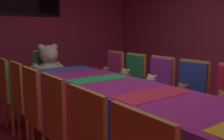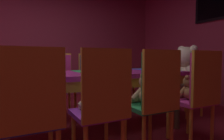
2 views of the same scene
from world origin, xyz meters
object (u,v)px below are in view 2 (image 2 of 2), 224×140
at_px(teddy_left_4, 96,78).
at_px(teddy_right_3, 96,96).
at_px(chair_right_5, 200,89).
at_px(teddy_right_5, 189,89).
at_px(chair_left_4, 92,77).
at_px(throne_chair, 192,78).
at_px(king_teddy_bear, 185,69).
at_px(banquet_table, 53,81).
at_px(chair_left_2, 25,80).
at_px(chair_right_3, 103,98).
at_px(chair_left_5, 117,76).
at_px(teddy_right_4, 146,91).
at_px(chair_right_4, 156,92).
at_px(teddy_right_2, 31,104).
at_px(teddy_left_3, 62,80).
at_px(teddy_left_2, 25,83).
at_px(chair_right_2, 33,105).
at_px(chair_left_3, 59,78).

distance_m(teddy_left_4, teddy_right_3, 1.47).
distance_m(chair_right_5, teddy_right_5, 0.14).
xyz_separation_m(chair_left_4, teddy_left_4, (0.15, -0.00, -0.00)).
height_order(throne_chair, king_teddy_bear, king_teddy_bear).
distance_m(banquet_table, chair_left_4, 1.14).
xyz_separation_m(teddy_left_4, king_teddy_bear, (0.67, 1.23, 0.14)).
relative_size(chair_left_2, throne_chair, 1.00).
distance_m(chair_right_3, king_teddy_bear, 1.98).
height_order(banquet_table, chair_left_4, chair_left_4).
bearing_deg(chair_left_2, chair_left_5, 91.23).
height_order(teddy_right_4, throne_chair, throne_chair).
height_order(teddy_left_4, chair_right_4, chair_right_4).
bearing_deg(chair_left_4, chair_right_3, -18.68).
bearing_deg(teddy_left_4, teddy_right_4, -0.84).
xyz_separation_m(chair_left_5, teddy_right_5, (1.56, 0.04, -0.02)).
xyz_separation_m(teddy_left_4, chair_right_3, (1.50, -0.56, 0.00)).
height_order(teddy_left_4, chair_right_5, chair_right_5).
relative_size(chair_left_5, chair_right_4, 1.00).
height_order(teddy_right_3, teddy_right_5, teddy_right_3).
distance_m(banquet_table, chair_left_5, 1.54).
distance_m(teddy_right_2, chair_right_4, 1.07).
height_order(teddy_left_3, chair_left_4, chair_left_4).
bearing_deg(chair_right_3, teddy_right_2, 73.34).
bearing_deg(throne_chair, chair_left_5, -42.97).
xyz_separation_m(teddy_left_2, chair_right_4, (1.50, 1.01, 0.02)).
bearing_deg(teddy_left_3, teddy_left_4, 88.32).
relative_size(teddy_left_4, chair_right_5, 0.34).
bearing_deg(teddy_right_2, teddy_left_3, -21.57).
distance_m(teddy_left_4, throne_chair, 1.56).
bearing_deg(chair_right_5, banquet_table, 57.39).
xyz_separation_m(teddy_left_2, teddy_right_3, (1.36, 0.47, 0.01)).
bearing_deg(chair_right_4, chair_right_2, 89.86).
bearing_deg(banquet_table, teddy_right_2, -22.71).
bearing_deg(teddy_left_2, chair_right_3, 17.39).
bearing_deg(chair_left_3, teddy_right_4, 18.95).
relative_size(chair_left_2, teddy_left_2, 3.51).
distance_m(chair_left_3, chair_right_4, 1.73).
bearing_deg(chair_left_5, teddy_left_2, -83.43).
height_order(chair_right_4, king_teddy_bear, king_teddy_bear).
bearing_deg(chair_left_2, throne_chair, 71.40).
xyz_separation_m(teddy_left_4, teddy_right_4, (1.35, -0.02, -0.00)).
bearing_deg(chair_right_2, chair_right_5, -91.06).
distance_m(chair_left_5, chair_right_5, 1.70).
bearing_deg(chair_left_5, teddy_right_2, -45.74).
distance_m(chair_right_2, throne_chair, 2.61).
bearing_deg(teddy_right_5, chair_right_2, 94.01).
distance_m(chair_left_3, teddy_left_4, 0.56).
distance_m(teddy_right_3, throne_chair, 2.08).
bearing_deg(teddy_right_3, chair_left_5, -34.28).
relative_size(banquet_table, chair_left_2, 3.36).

